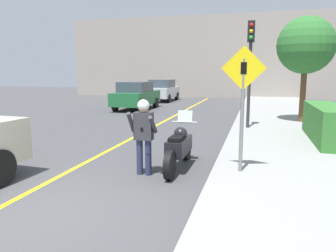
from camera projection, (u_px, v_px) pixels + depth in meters
name	position (u px, v px, depth m)	size (l,w,h in m)	color
ground_plane	(26.00, 215.00, 5.20)	(80.00, 80.00, 0.00)	#424244
sidewalk_curb	(311.00, 165.00, 7.76)	(4.40, 44.00, 0.15)	gray
road_center_line	(130.00, 139.00, 11.07)	(0.12, 36.00, 0.01)	yellow
building_backdrop	(218.00, 57.00, 29.38)	(28.00, 1.20, 7.24)	gray
motorcycle	(179.00, 147.00, 7.63)	(0.62, 2.30, 1.30)	black
person_biker	(144.00, 130.00, 7.08)	(0.59, 0.46, 1.67)	#282D4C
crossing_sign	(243.00, 97.00, 6.75)	(0.91, 0.08, 2.63)	slate
traffic_light	(250.00, 55.00, 12.10)	(0.26, 0.30, 3.94)	#2D2D30
hedge_row	(326.00, 123.00, 10.15)	(0.90, 3.79, 1.08)	#33702D
street_tree	(306.00, 46.00, 13.56)	(2.36, 2.36, 4.38)	brown
parked_car_green	(136.00, 95.00, 19.88)	(1.88, 4.20, 1.68)	black
parked_car_silver	(162.00, 90.00, 25.64)	(1.88, 4.20, 1.68)	black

